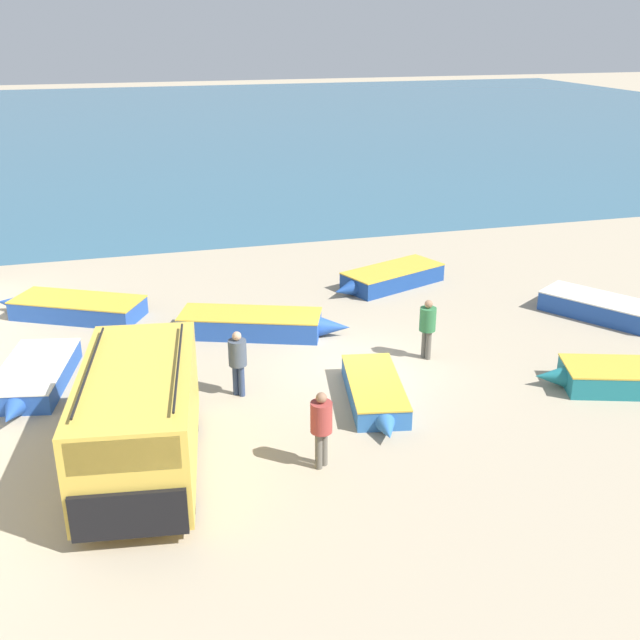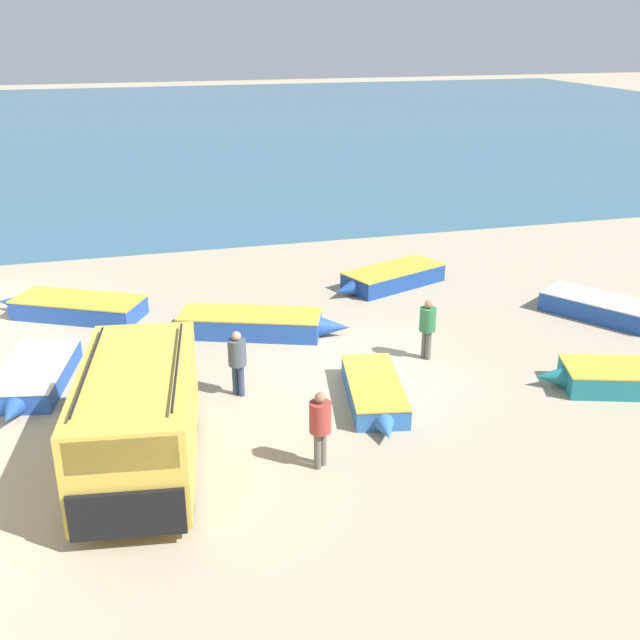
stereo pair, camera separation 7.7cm
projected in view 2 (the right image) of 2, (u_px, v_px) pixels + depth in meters
The scene contains 13 objects.
ground_plane at pixel (360, 366), 20.10m from camera, with size 200.00×200.00×0.00m, color tan.
sea_water at pixel (179, 123), 66.61m from camera, with size 120.00×80.00×0.01m, color #33607A.
parked_van at pixel (138, 418), 14.97m from camera, with size 2.83×5.25×2.44m.
fishing_rowboat_0 at pixel (390, 278), 26.03m from camera, with size 4.44×2.74×0.62m.
fishing_rowboat_1 at pixel (626, 378), 18.78m from camera, with size 4.17×2.43×0.61m.
fishing_rowboat_2 at pixel (257, 324), 22.06m from camera, with size 5.04×2.78×0.65m.
fishing_rowboat_3 at pixel (75, 307), 23.39m from camera, with size 4.77×3.24×0.60m.
fishing_rowboat_4 at pixel (34, 376), 18.93m from camera, with size 2.22×4.20×0.55m.
fishing_rowboat_5 at pixel (606, 309), 23.22m from camera, with size 3.19×4.16×0.62m.
fishing_rowboat_6 at pixel (375, 393), 18.13m from camera, with size 1.81×3.89×0.52m.
fisherman_0 at pixel (320, 423), 15.24m from camera, with size 0.45×0.45×1.72m.
fisherman_1 at pixel (237, 357), 18.21m from camera, with size 0.45×0.45×1.70m.
fisherman_2 at pixel (428, 324), 20.22m from camera, with size 0.44×0.44×1.69m.
Camera 2 is at (-5.82, -17.24, 8.69)m, focal length 42.00 mm.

